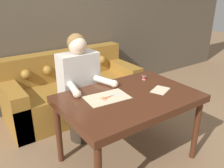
% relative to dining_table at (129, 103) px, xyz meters
% --- Properties ---
extents(wall_back, '(8.00, 0.06, 2.60)m').
position_rel_dining_table_xyz_m(wall_back, '(-0.13, 1.73, 0.63)').
color(wall_back, brown).
rests_on(wall_back, ground_plane).
extents(dining_table, '(1.30, 0.88, 0.75)m').
position_rel_dining_table_xyz_m(dining_table, '(0.00, 0.00, 0.00)').
color(dining_table, '#472314').
rests_on(dining_table, ground_plane).
extents(couch, '(1.87, 0.83, 0.85)m').
position_rel_dining_table_xyz_m(couch, '(0.02, 1.32, -0.36)').
color(couch, olive).
rests_on(couch, ground_plane).
extents(person, '(0.51, 0.55, 1.27)m').
position_rel_dining_table_xyz_m(person, '(-0.21, 0.61, -0.03)').
color(person, '#33281E').
rests_on(person, ground_plane).
extents(pattern_paper_main, '(0.42, 0.29, 0.00)m').
position_rel_dining_table_xyz_m(pattern_paper_main, '(-0.20, 0.08, 0.08)').
color(pattern_paper_main, beige).
rests_on(pattern_paper_main, dining_table).
extents(pattern_paper_offcut, '(0.24, 0.21, 0.00)m').
position_rel_dining_table_xyz_m(pattern_paper_offcut, '(0.34, -0.08, 0.08)').
color(pattern_paper_offcut, beige).
rests_on(pattern_paper_offcut, dining_table).
extents(scissors, '(0.24, 0.08, 0.01)m').
position_rel_dining_table_xyz_m(scissors, '(-0.19, 0.08, 0.08)').
color(scissors, silver).
rests_on(scissors, dining_table).
extents(thread_spool, '(0.04, 0.04, 0.05)m').
position_rel_dining_table_xyz_m(thread_spool, '(0.40, 0.24, 0.10)').
color(thread_spool, red).
rests_on(thread_spool, dining_table).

